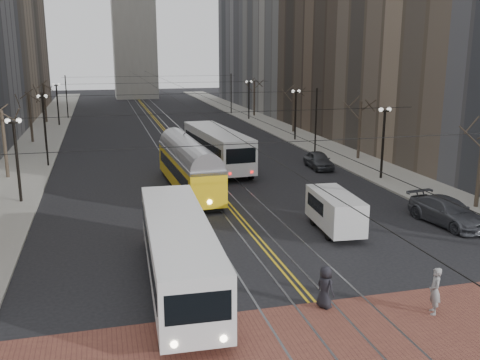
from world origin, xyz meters
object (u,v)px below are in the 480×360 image
streetcar (189,171)px  pedestrian_a (325,287)px  rear_bus (217,149)px  cargo_van (335,213)px  transit_bus (179,254)px  sedan_parked (447,212)px  pedestrian_b (435,291)px  pedestrian_d (186,306)px  sedan_grey (319,160)px

streetcar → pedestrian_a: (2.30, -19.93, -0.62)m
rear_bus → cargo_van: rear_bus is taller
transit_bus → sedan_parked: 17.58m
pedestrian_b → pedestrian_d: (-9.69, 1.58, -0.18)m
sedan_grey → pedestrian_a: pedestrian_a is taller
cargo_van → pedestrian_d: bearing=-135.1°
sedan_parked → pedestrian_a: (-11.48, -8.13, 0.11)m
streetcar → pedestrian_a: 20.07m
cargo_van → pedestrian_b: size_ratio=2.64×
sedan_grey → pedestrian_d: 29.46m
pedestrian_b → streetcar: bearing=-142.5°
pedestrian_d → pedestrian_a: bearing=-80.6°
cargo_van → pedestrian_d: size_ratio=3.23×
sedan_grey → pedestrian_d: pedestrian_d is taller
sedan_grey → pedestrian_b: bearing=-99.8°
sedan_grey → pedestrian_b: pedestrian_b is taller
sedan_grey → rear_bus: bearing=166.9°
transit_bus → pedestrian_b: size_ratio=6.44×
transit_bus → streetcar: bearing=81.4°
rear_bus → cargo_van: 18.99m
streetcar → sedan_grey: bearing=19.2°
sedan_parked → pedestrian_d: (-17.18, -8.13, 0.01)m
sedan_parked → pedestrian_a: bearing=-152.4°
rear_bus → pedestrian_d: rear_bus is taller
rear_bus → pedestrian_a: rear_bus is taller
pedestrian_b → pedestrian_d: 9.82m
cargo_van → sedan_parked: bearing=0.2°
pedestrian_a → pedestrian_b: (3.99, -1.58, 0.07)m
rear_bus → sedan_parked: (10.00, -19.26, -0.91)m
sedan_grey → streetcar: bearing=-155.2°
sedan_grey → sedan_parked: sedan_parked is taller
cargo_van → pedestrian_a: 9.65m
streetcar → pedestrian_b: streetcar is taller
sedan_grey → pedestrian_b: 27.12m
transit_bus → rear_bus: rear_bus is taller
transit_bus → pedestrian_a: size_ratio=6.97×
rear_bus → pedestrian_d: (-7.18, -27.39, -0.90)m
streetcar → sedan_grey: size_ratio=2.96×
sedan_grey → transit_bus: bearing=-122.8°
rear_bus → sedan_grey: bearing=-20.8°
sedan_grey → pedestrian_a: 26.83m
streetcar → pedestrian_b: bearing=-76.0°
transit_bus → pedestrian_d: (-0.25, -3.44, -0.75)m
pedestrian_b → pedestrian_a: bearing=-90.3°
rear_bus → cargo_van: bearing=-85.7°
streetcar → pedestrian_a: bearing=-85.7°
sedan_parked → pedestrian_a: 14.07m
rear_bus → sedan_grey: size_ratio=2.97×
transit_bus → sedan_grey: size_ratio=2.83×
transit_bus → pedestrian_a: transit_bus is taller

